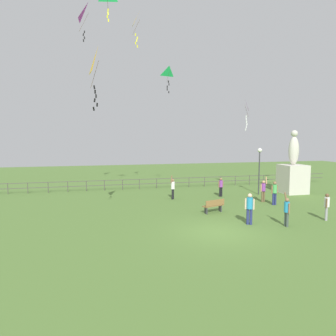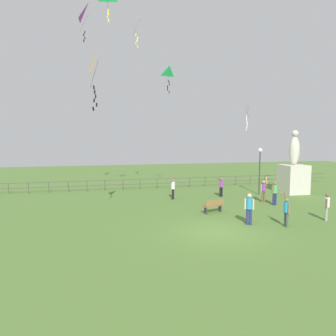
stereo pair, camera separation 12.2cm
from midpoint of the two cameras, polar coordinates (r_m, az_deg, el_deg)
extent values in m
plane|color=#517533|center=(16.11, 9.43, -11.68)|extent=(80.00, 80.00, 0.00)
cube|color=beige|center=(28.60, 22.28, -1.91)|extent=(1.98, 1.98, 2.45)
ellipsoid|color=beige|center=(28.40, 22.47, 2.98)|extent=(0.90, 0.76, 2.42)
sphere|color=beige|center=(28.38, 22.58, 5.93)|extent=(0.56, 0.56, 0.56)
cylinder|color=#38383D|center=(26.88, 16.71, -0.97)|extent=(0.10, 0.10, 3.58)
sphere|color=white|center=(26.73, 16.83, 3.16)|extent=(0.36, 0.36, 0.36)
cube|color=olive|center=(20.01, 8.52, -6.91)|extent=(1.55, 0.87, 0.06)
cube|color=olive|center=(19.83, 8.87, -6.37)|extent=(1.44, 0.55, 0.36)
cube|color=#333338|center=(19.68, 7.18, -7.77)|extent=(0.08, 0.36, 0.45)
cube|color=#333338|center=(20.45, 9.79, -7.30)|extent=(0.08, 0.36, 0.45)
cylinder|color=brown|center=(24.09, 17.54, -5.07)|extent=(0.14, 0.14, 0.82)
cylinder|color=brown|center=(24.00, 17.23, -5.10)|extent=(0.14, 0.14, 0.82)
cylinder|color=purple|center=(23.93, 17.43, -3.44)|extent=(0.30, 0.30, 0.58)
sphere|color=tan|center=(23.87, 17.46, -2.50)|extent=(0.22, 0.22, 0.22)
cylinder|color=tan|center=(23.93, 17.93, -2.22)|extent=(0.10, 0.18, 0.55)
cylinder|color=tan|center=(23.82, 17.04, -3.56)|extent=(0.09, 0.09, 0.55)
cylinder|color=#99999E|center=(20.25, 27.44, -7.49)|extent=(0.14, 0.14, 0.80)
cylinder|color=#99999E|center=(20.10, 27.40, -7.58)|extent=(0.14, 0.14, 0.80)
cylinder|color=white|center=(20.04, 27.51, -5.64)|extent=(0.29, 0.29, 0.56)
sphere|color=brown|center=(19.97, 27.56, -4.54)|extent=(0.21, 0.21, 0.21)
cylinder|color=brown|center=(20.23, 27.55, -5.63)|extent=(0.09, 0.09, 0.53)
cylinder|color=brown|center=(19.85, 27.46, -5.84)|extent=(0.09, 0.09, 0.53)
cylinder|color=black|center=(23.92, 1.02, -4.89)|extent=(0.14, 0.14, 0.81)
cylinder|color=black|center=(24.06, 1.13, -4.82)|extent=(0.14, 0.14, 0.81)
cylinder|color=white|center=(23.87, 1.08, -3.23)|extent=(0.30, 0.30, 0.57)
sphere|color=#8C6647|center=(23.82, 1.08, -2.29)|extent=(0.22, 0.22, 0.22)
cylinder|color=#8C6647|center=(23.63, 0.83, -2.08)|extent=(0.17, 0.15, 0.55)
cylinder|color=#8C6647|center=(24.07, 1.21, -3.24)|extent=(0.09, 0.09, 0.54)
cylinder|color=navy|center=(23.30, 19.43, -5.44)|extent=(0.15, 0.15, 0.85)
cylinder|color=navy|center=(23.21, 19.08, -5.47)|extent=(0.15, 0.15, 0.85)
cylinder|color=#4CB259|center=(23.13, 19.32, -3.69)|extent=(0.31, 0.31, 0.60)
sphere|color=#8C6647|center=(23.06, 19.35, -2.66)|extent=(0.23, 0.23, 0.23)
cylinder|color=#8C6647|center=(23.24, 19.75, -3.74)|extent=(0.09, 0.09, 0.57)
cylinder|color=#8C6647|center=(23.02, 18.88, -3.80)|extent=(0.09, 0.09, 0.57)
cylinder|color=navy|center=(17.72, 14.67, -8.71)|extent=(0.15, 0.15, 0.88)
cylinder|color=navy|center=(17.72, 15.23, -8.72)|extent=(0.15, 0.15, 0.88)
cylinder|color=#268CBF|center=(17.55, 15.01, -6.34)|extent=(0.32, 0.32, 0.62)
sphere|color=beige|center=(17.47, 15.05, -4.97)|extent=(0.24, 0.24, 0.24)
cylinder|color=beige|center=(17.56, 14.31, -6.45)|extent=(0.10, 0.10, 0.59)
cylinder|color=beige|center=(17.57, 15.72, -6.48)|extent=(0.10, 0.10, 0.59)
cylinder|color=#3F4C47|center=(18.00, 21.06, -8.83)|extent=(0.14, 0.14, 0.79)
cylinder|color=#3F4C47|center=(17.88, 21.35, -8.93)|extent=(0.14, 0.14, 0.79)
cylinder|color=#268CBF|center=(17.79, 21.28, -6.77)|extent=(0.29, 0.29, 0.56)
sphere|color=#8C6647|center=(17.71, 21.33, -5.55)|extent=(0.21, 0.21, 0.21)
cylinder|color=#8C6647|center=(17.88, 21.10, -5.08)|extent=(0.21, 0.09, 0.54)
cylinder|color=#8C6647|center=(17.65, 21.65, -7.00)|extent=(0.09, 0.09, 0.53)
cylinder|color=black|center=(25.46, 10.07, -4.36)|extent=(0.13, 0.13, 0.78)
cylinder|color=black|center=(25.38, 9.78, -4.39)|extent=(0.13, 0.13, 0.78)
cylinder|color=purple|center=(25.31, 9.95, -2.90)|extent=(0.28, 0.28, 0.55)
sphere|color=#8C6647|center=(25.26, 9.97, -2.04)|extent=(0.21, 0.21, 0.21)
cylinder|color=#8C6647|center=(25.42, 10.31, -2.94)|extent=(0.09, 0.09, 0.52)
cylinder|color=#8C6647|center=(25.22, 9.59, -3.00)|extent=(0.09, 0.09, 0.52)
pyramid|color=#B22DB2|center=(27.37, 14.25, 11.24)|extent=(0.64, 0.81, 0.99)
cylinder|color=#4C381E|center=(27.33, 14.56, 10.20)|extent=(0.30, 0.17, 0.99)
cube|color=white|center=(27.26, 14.48, 9.23)|extent=(0.09, 0.05, 0.20)
cube|color=white|center=(27.25, 14.48, 8.77)|extent=(0.09, 0.02, 0.20)
cube|color=white|center=(27.29, 14.54, 8.30)|extent=(0.08, 0.02, 0.20)
cube|color=white|center=(27.32, 14.60, 7.83)|extent=(0.12, 0.04, 0.21)
cube|color=white|center=(27.26, 14.51, 7.38)|extent=(0.09, 0.02, 0.20)
cube|color=white|center=(27.18, 14.38, 6.92)|extent=(0.11, 0.05, 0.21)
pyramid|color=#B22DB2|center=(26.93, -14.28, 26.06)|extent=(0.80, 0.93, 1.41)
cylinder|color=#4C381E|center=(26.71, -15.11, 24.61)|extent=(0.75, 0.06, 1.42)
cube|color=black|center=(26.50, -15.01, 23.14)|extent=(0.10, 0.04, 0.21)
cube|color=black|center=(26.39, -15.21, 22.71)|extent=(0.11, 0.02, 0.21)
cube|color=black|center=(26.36, -15.01, 22.24)|extent=(0.10, 0.02, 0.20)
cube|color=black|center=(26.26, -15.18, 21.79)|extent=(0.09, 0.03, 0.20)
pyramid|color=yellow|center=(27.41, -5.04, 25.76)|extent=(0.63, 0.77, 1.25)
cylinder|color=#4C381E|center=(27.14, -5.69, 24.56)|extent=(0.59, 0.05, 1.25)
cube|color=yellow|center=(26.90, -5.85, 23.35)|extent=(0.11, 0.05, 0.21)
cube|color=yellow|center=(26.93, -5.51, 22.85)|extent=(0.10, 0.01, 0.21)
cube|color=yellow|center=(26.83, -5.62, 22.42)|extent=(0.09, 0.05, 0.20)
cube|color=yellow|center=(26.71, -5.82, 22.00)|extent=(0.11, 0.05, 0.21)
cube|color=yellow|center=(26.74, -5.50, 21.50)|extent=(0.10, 0.04, 0.21)
cylinder|color=#4C381E|center=(24.05, -10.96, 28.07)|extent=(0.13, 0.57, 1.18)
cube|color=yellow|center=(23.85, -10.86, 26.76)|extent=(0.10, 0.04, 0.21)
cube|color=yellow|center=(23.77, -10.86, 26.26)|extent=(0.11, 0.03, 0.21)
cube|color=yellow|center=(23.66, -10.99, 25.79)|extent=(0.09, 0.04, 0.20)
cube|color=yellow|center=(23.62, -10.79, 25.26)|extent=(0.08, 0.03, 0.20)
pyramid|color=yellow|center=(17.22, -12.56, 18.92)|extent=(0.58, 0.98, 1.45)
cylinder|color=#4C381E|center=(17.03, -13.28, 16.57)|extent=(0.46, 0.08, 1.45)
cube|color=black|center=(16.89, -13.37, 14.32)|extent=(0.11, 0.02, 0.21)
cube|color=black|center=(16.88, -13.22, 13.58)|extent=(0.08, 0.02, 0.20)
cube|color=black|center=(16.87, -13.06, 12.83)|extent=(0.08, 0.04, 0.20)
cube|color=black|center=(16.81, -13.31, 12.10)|extent=(0.11, 0.02, 0.21)
cube|color=black|center=(16.84, -12.87, 11.34)|extent=(0.09, 0.02, 0.20)
cube|color=black|center=(16.73, -13.47, 10.61)|extent=(0.11, 0.05, 0.21)
pyramid|color=#1EB759|center=(27.23, 0.45, 17.50)|extent=(1.01, 0.68, 0.82)
cylinder|color=#4C381E|center=(27.36, 0.21, 16.58)|extent=(0.13, 0.47, 0.82)
cube|color=black|center=(27.31, 0.28, 15.70)|extent=(0.08, 0.04, 0.20)
cube|color=black|center=(27.31, 0.38, 15.23)|extent=(0.08, 0.05, 0.20)
cube|color=black|center=(27.14, 0.04, 14.82)|extent=(0.09, 0.02, 0.20)
cube|color=black|center=(27.11, 0.05, 14.36)|extent=(0.09, 0.04, 0.20)
cube|color=black|center=(27.19, 0.34, 13.86)|extent=(0.09, 0.05, 0.20)
cylinder|color=#4C4742|center=(29.37, -27.32, -3.41)|extent=(0.06, 0.06, 0.95)
cylinder|color=#4C4742|center=(29.03, -24.32, -3.38)|extent=(0.06, 0.06, 0.95)
cylinder|color=#4C4742|center=(28.76, -21.11, -3.34)|extent=(0.06, 0.06, 0.95)
cylinder|color=#4C4742|center=(28.58, -17.87, -3.28)|extent=(0.06, 0.06, 0.95)
cylinder|color=#4C4742|center=(28.50, -14.68, -3.22)|extent=(0.06, 0.06, 0.95)
cylinder|color=#4C4742|center=(28.50, -11.49, -3.15)|extent=(0.06, 0.06, 0.95)
cylinder|color=#4C4742|center=(28.60, -8.22, -3.06)|extent=(0.06, 0.06, 0.95)
cylinder|color=#4C4742|center=(28.78, -5.11, -2.97)|extent=(0.06, 0.06, 0.95)
cylinder|color=#4C4742|center=(29.05, -1.91, -2.87)|extent=(0.06, 0.06, 0.95)
cylinder|color=#4C4742|center=(29.41, 1.14, -2.76)|extent=(0.06, 0.06, 0.95)
cylinder|color=#4C4742|center=(29.84, 4.11, -2.65)|extent=(0.06, 0.06, 0.95)
cylinder|color=#4C4742|center=(30.36, 6.99, -2.54)|extent=(0.06, 0.06, 0.95)
cylinder|color=#4C4742|center=(30.96, 9.85, -2.42)|extent=(0.06, 0.06, 0.95)
cylinder|color=#4C4742|center=(31.64, 12.56, -2.30)|extent=(0.06, 0.06, 0.95)
cylinder|color=#4C4742|center=(32.35, 15.06, -2.19)|extent=(0.06, 0.06, 0.95)
cylinder|color=#4C4742|center=(33.14, 17.50, -2.07)|extent=(0.06, 0.06, 0.95)
cylinder|color=#4C4742|center=(33.99, 19.83, -1.96)|extent=(0.06, 0.06, 0.95)
cylinder|color=#4C4742|center=(34.90, 22.06, -1.85)|extent=(0.06, 0.06, 0.95)
cylinder|color=#4C4742|center=(35.84, 24.13, -1.74)|extent=(0.06, 0.06, 0.95)
cube|color=#4C4742|center=(29.06, -1.29, -2.00)|extent=(36.00, 0.05, 0.05)
cube|color=#4C4742|center=(29.12, -1.28, -2.85)|extent=(36.00, 0.05, 0.05)
camera|label=1|loc=(0.06, -89.84, 0.02)|focal=32.92mm
camera|label=2|loc=(0.06, 90.16, -0.02)|focal=32.92mm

